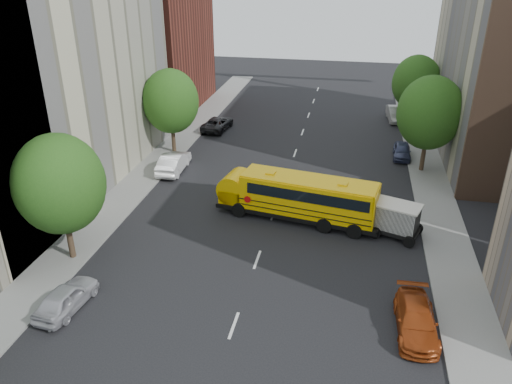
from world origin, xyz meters
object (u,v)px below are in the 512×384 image
(parked_car_1, at_px, (174,162))
(parked_car_4, at_px, (402,151))
(street_tree_4, at_px, (430,113))
(parked_car_5, at_px, (396,114))
(parked_car_0, at_px, (66,298))
(street_tree_2, at_px, (171,101))
(street_tree_1, at_px, (60,184))
(school_bus, at_px, (297,195))
(parked_car_3, at_px, (416,320))
(street_tree_5, at_px, (416,83))
(parked_car_2, at_px, (217,123))
(safari_truck, at_px, (379,215))

(parked_car_1, height_order, parked_car_4, parked_car_1)
(street_tree_4, relative_size, parked_car_5, 1.78)
(street_tree_4, height_order, parked_car_0, street_tree_4)
(parked_car_1, distance_m, parked_car_5, 26.30)
(street_tree_4, bearing_deg, parked_car_0, -131.48)
(street_tree_4, xyz_separation_m, parked_car_5, (-1.48, 13.98, -4.32))
(street_tree_2, bearing_deg, street_tree_1, -90.00)
(street_tree_4, xyz_separation_m, school_bus, (-9.37, -10.32, -3.29))
(street_tree_4, xyz_separation_m, parked_car_3, (-2.20, -20.60, -4.40))
(street_tree_5, relative_size, parked_car_4, 2.00)
(parked_car_1, bearing_deg, street_tree_2, -72.56)
(parked_car_0, bearing_deg, parked_car_2, -84.07)
(parked_car_1, bearing_deg, street_tree_4, -170.59)
(street_tree_2, xyz_separation_m, parked_car_0, (2.20, -22.40, -4.14))
(street_tree_1, bearing_deg, street_tree_2, 90.00)
(street_tree_1, relative_size, street_tree_2, 1.03)
(parked_car_3, distance_m, parked_car_4, 23.41)
(street_tree_5, relative_size, parked_car_5, 1.65)
(street_tree_1, bearing_deg, safari_truck, 21.01)
(street_tree_2, distance_m, parked_car_1, 5.97)
(street_tree_5, relative_size, parked_car_2, 1.55)
(parked_car_3, bearing_deg, street_tree_1, 170.80)
(street_tree_1, relative_size, parked_car_4, 2.10)
(street_tree_1, distance_m, parked_car_4, 29.55)
(street_tree_2, height_order, street_tree_5, street_tree_2)
(safari_truck, distance_m, parked_car_1, 18.07)
(street_tree_2, height_order, parked_car_2, street_tree_2)
(street_tree_2, bearing_deg, street_tree_4, 0.00)
(street_tree_2, bearing_deg, parked_car_2, 72.68)
(street_tree_1, distance_m, school_bus, 15.11)
(school_bus, height_order, parked_car_3, school_bus)
(safari_truck, relative_size, parked_car_4, 1.49)
(street_tree_4, xyz_separation_m, parked_car_4, (-1.47, 2.80, -4.44))
(parked_car_0, distance_m, parked_car_2, 29.45)
(street_tree_5, bearing_deg, parked_car_1, -141.79)
(street_tree_1, xyz_separation_m, safari_truck, (18.18, 6.98, -3.75))
(parked_car_0, relative_size, parked_car_5, 0.89)
(school_bus, bearing_deg, parked_car_1, 160.83)
(street_tree_2, distance_m, school_bus, 16.59)
(safari_truck, bearing_deg, parked_car_1, 177.07)
(parked_car_2, relative_size, parked_car_4, 1.29)
(school_bus, height_order, parked_car_1, school_bus)
(street_tree_5, bearing_deg, street_tree_1, -126.25)
(street_tree_1, bearing_deg, parked_car_1, 83.93)
(street_tree_5, height_order, parked_car_5, street_tree_5)
(street_tree_1, height_order, street_tree_2, street_tree_1)
(parked_car_0, bearing_deg, street_tree_5, -114.00)
(parked_car_0, xyz_separation_m, parked_car_1, (-0.73, 18.24, 0.11))
(parked_car_2, bearing_deg, parked_car_4, 172.35)
(parked_car_2, distance_m, parked_car_5, 19.58)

